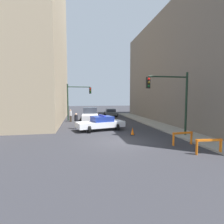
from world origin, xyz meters
TOP-DOWN VIEW (x-y plane):
  - ground_plane at (0.00, 0.00)m, footprint 120.00×120.00m
  - sidewalk_right at (6.20, 0.00)m, footprint 2.40×44.00m
  - building_corner_left at (-12.00, 14.00)m, footprint 14.00×20.00m
  - building_right at (13.40, 8.00)m, footprint 12.00×28.00m
  - traffic_light_near at (4.73, 0.83)m, footprint 3.64×0.35m
  - traffic_light_far at (-3.30, 13.34)m, footprint 3.44×0.35m
  - police_car at (-0.76, 4.91)m, footprint 5.01×3.08m
  - white_truck at (-1.40, 11.28)m, footprint 2.87×5.52m
  - parked_car_near at (2.65, 17.96)m, footprint 2.46×4.41m
  - pedestrian_crossing at (-3.18, 6.08)m, footprint 0.51×0.51m
  - pedestrian_corner at (-3.99, 11.89)m, footprint 0.50×0.50m
  - barrier_front at (4.32, -3.76)m, footprint 1.60×0.30m
  - barrier_mid at (4.04, -1.64)m, footprint 1.60×0.29m
  - traffic_cone at (1.67, 2.14)m, footprint 0.36×0.36m

SIDE VIEW (x-z plane):
  - ground_plane at x=0.00m, z-range 0.00..0.00m
  - sidewalk_right at x=6.20m, z-range 0.00..0.12m
  - traffic_cone at x=1.67m, z-range -0.01..0.65m
  - barrier_front at x=4.32m, z-range 0.17..1.07m
  - barrier_mid at x=4.04m, z-range 0.17..1.07m
  - parked_car_near at x=2.65m, z-range 0.02..1.33m
  - police_car at x=-0.76m, z-range -0.04..1.48m
  - pedestrian_crossing at x=-3.18m, z-range 0.03..1.69m
  - pedestrian_corner at x=-3.99m, z-range 0.03..1.69m
  - white_truck at x=-1.40m, z-range -0.04..1.86m
  - traffic_light_far at x=-3.30m, z-range 0.80..6.00m
  - traffic_light_near at x=4.73m, z-range 0.93..6.13m
  - building_right at x=13.40m, z-range 0.00..14.13m
  - building_corner_left at x=-12.00m, z-range 0.00..21.70m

